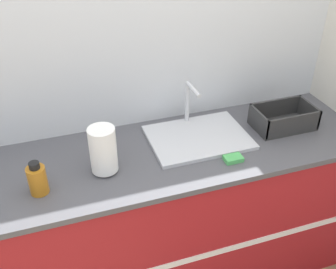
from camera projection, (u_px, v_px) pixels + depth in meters
wall_back at (121, 61)px, 2.03m from camera, size 4.83×0.06×2.60m
counter_cabinet at (144, 222)px, 2.22m from camera, size 2.45×0.65×0.93m
sink at (198, 135)px, 2.09m from camera, size 0.52×0.38×0.26m
paper_towel_roll at (103, 150)px, 1.80m from camera, size 0.13×0.13×0.23m
dish_rack at (283, 120)px, 2.17m from camera, size 0.33×0.20×0.12m
bottle_amber at (37, 179)px, 1.70m from camera, size 0.08×0.08×0.16m
sponge at (233, 159)px, 1.92m from camera, size 0.09×0.06×0.02m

